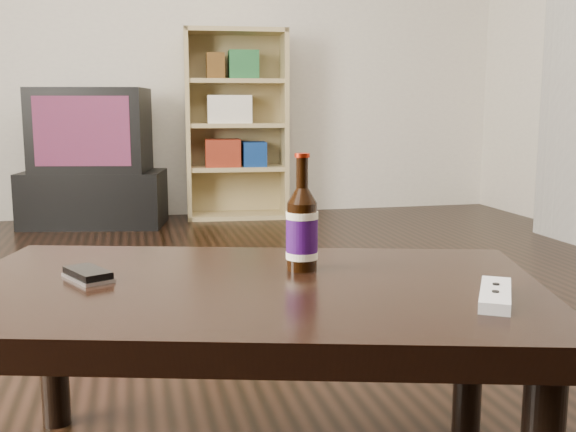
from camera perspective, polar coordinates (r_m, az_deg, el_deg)
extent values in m
cube|color=black|center=(2.02, -6.01, -13.38)|extent=(5.00, 6.00, 0.01)
cube|color=white|center=(4.90, -10.94, 15.85)|extent=(5.00, 0.02, 2.70)
cube|color=black|center=(4.57, -16.09, 1.43)|extent=(0.96, 0.61, 0.36)
cube|color=black|center=(4.54, -16.34, 7.00)|extent=(0.78, 0.58, 0.53)
cube|color=red|center=(4.32, -17.08, 6.88)|extent=(0.57, 0.12, 0.43)
cube|color=tan|center=(4.69, -8.47, 7.60)|extent=(0.06, 0.32, 1.29)
cube|color=tan|center=(4.74, -0.34, 7.71)|extent=(0.06, 0.32, 1.29)
cube|color=tan|center=(4.73, -4.48, 15.32)|extent=(0.72, 0.38, 0.03)
cube|color=tan|center=(4.76, -4.29, 0.08)|extent=(0.72, 0.38, 0.03)
cube|color=tan|center=(4.85, -4.50, 7.72)|extent=(0.69, 0.09, 1.29)
cube|color=tan|center=(4.72, -4.34, 4.06)|extent=(0.66, 0.34, 0.03)
cube|color=tan|center=(4.70, -4.38, 7.67)|extent=(0.66, 0.34, 0.03)
cube|color=tan|center=(4.71, -4.43, 11.30)|extent=(0.66, 0.34, 0.03)
cube|color=maroon|center=(4.69, -5.55, 5.34)|extent=(0.25, 0.22, 0.19)
cube|color=navy|center=(4.70, -2.88, 5.27)|extent=(0.18, 0.21, 0.17)
cube|color=white|center=(4.68, -5.00, 8.99)|extent=(0.31, 0.22, 0.19)
cube|color=#216131|center=(4.70, -3.81, 12.64)|extent=(0.21, 0.21, 0.19)
cube|color=#583814|center=(4.68, -6.16, 12.50)|extent=(0.14, 0.21, 0.17)
cube|color=black|center=(1.33, -3.61, -6.87)|extent=(1.29, 0.96, 0.06)
cylinder|color=black|center=(1.76, -19.26, -10.72)|extent=(0.08, 0.08, 0.37)
cylinder|color=black|center=(1.68, 15.06, -11.50)|extent=(0.08, 0.08, 0.37)
cylinder|color=black|center=(1.41, 1.19, -1.75)|extent=(0.07, 0.07, 0.14)
cylinder|color=#2D084C|center=(1.41, 1.19, -1.64)|extent=(0.08, 0.08, 0.09)
cylinder|color=#FAECCA|center=(1.40, 1.19, 0.07)|extent=(0.08, 0.08, 0.01)
cylinder|color=#FAECCA|center=(1.42, 1.18, -3.33)|extent=(0.08, 0.08, 0.01)
cone|color=black|center=(1.40, 1.20, 1.75)|extent=(0.07, 0.07, 0.03)
cylinder|color=black|center=(1.39, 1.21, 3.69)|extent=(0.03, 0.03, 0.06)
cylinder|color=maroon|center=(1.39, 1.21, 5.16)|extent=(0.04, 0.04, 0.01)
cube|color=#BBBBBE|center=(1.40, -16.58, -5.02)|extent=(0.11, 0.13, 0.01)
cube|color=black|center=(1.40, -16.60, -4.68)|extent=(0.10, 0.13, 0.02)
cylinder|color=#BBBBBE|center=(1.37, -16.03, -4.68)|extent=(0.03, 0.03, 0.00)
cube|color=silver|center=(1.26, 17.15, -6.39)|extent=(0.14, 0.19, 0.02)
cylinder|color=black|center=(1.28, 17.20, -5.54)|extent=(0.02, 0.02, 0.00)
cylinder|color=black|center=(1.23, 17.16, -6.13)|extent=(0.02, 0.02, 0.00)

